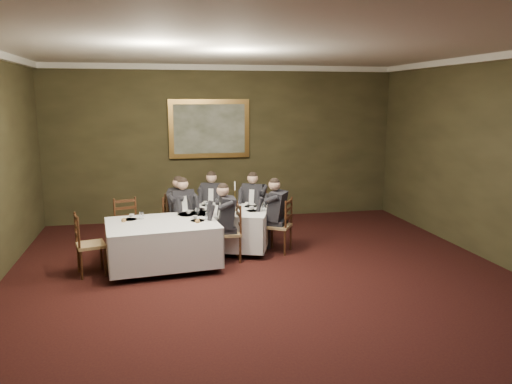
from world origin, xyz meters
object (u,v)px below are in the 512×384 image
object	(u,v)px
diner_main_backright	(254,214)
chair_sec_endleft	(91,257)
diner_main_backleft	(213,213)
diner_main_endleft	(175,221)
chair_main_backleft	(213,224)
centerpiece	(226,203)
painting	(209,129)
chair_main_endright	(279,237)
diner_sec_endright	(228,232)
candlestick	(235,199)
chair_sec_endright	(229,244)
diner_sec_backright	(182,222)
table_main	(226,226)
chair_main_backright	(254,225)
chair_main_endleft	(175,233)
table_second	(162,241)
chair_sec_backright	(182,234)
diner_main_endright	(278,224)
chair_sec_backleft	(129,238)

from	to	relation	value
diner_main_backright	chair_sec_endleft	world-z (taller)	diner_main_backright
diner_main_backleft	diner_main_endleft	world-z (taller)	same
chair_main_backleft	centerpiece	bearing A→B (deg)	119.39
chair_main_backleft	painting	distance (m)	2.39
chair_main_endright	diner_sec_endright	world-z (taller)	diner_sec_endright
candlestick	chair_sec_endright	bearing A→B (deg)	-110.97
chair_main_endright	diner_sec_backright	xyz separation A→B (m)	(-1.72, 0.53, 0.23)
diner_sec_backright	diner_sec_endright	size ratio (longest dim) A/B	1.00
chair_sec_endleft	centerpiece	xyz separation A→B (m)	(2.31, 0.86, 0.61)
table_main	diner_main_backleft	xyz separation A→B (m)	(-0.14, 0.87, 0.06)
chair_main_backright	chair_sec_endright	xyz separation A→B (m)	(-0.70, -1.24, 0.00)
chair_main_endleft	chair_main_endright	bearing A→B (deg)	77.70
table_main	diner_main_backright	size ratio (longest dim) A/B	1.38
chair_sec_endright	centerpiece	world-z (taller)	centerpiece
table_second	chair_sec_endright	size ratio (longest dim) A/B	1.93
chair_sec_backright	chair_sec_endleft	world-z (taller)	same
table_second	chair_main_backleft	size ratio (longest dim) A/B	1.93
diner_main_endright	chair_main_backright	bearing A→B (deg)	47.09
diner_main_backleft	diner_main_backright	distance (m)	0.83
chair_main_endleft	chair_main_backleft	bearing A→B (deg)	132.40
diner_main_endleft	diner_sec_backright	xyz separation A→B (m)	(0.12, -0.10, 0.00)
painting	diner_main_backleft	bearing A→B (deg)	-94.93
diner_main_backleft	candlestick	size ratio (longest dim) A/B	2.47
chair_sec_backleft	candlestick	xyz separation A→B (m)	(1.91, -0.22, 0.68)
chair_main_backleft	chair_sec_endleft	size ratio (longest dim) A/B	1.00
diner_main_backleft	chair_sec_backright	xyz separation A→B (m)	(-0.66, -0.65, -0.23)
chair_sec_endleft	chair_sec_endright	bearing A→B (deg)	82.13
candlestick	centerpiece	bearing A→B (deg)	149.98
diner_main_backleft	centerpiece	bearing A→B (deg)	119.76
chair_main_endleft	chair_main_endright	size ratio (longest dim) A/B	1.00
diner_main_backright	diner_sec_backright	distance (m)	1.50
chair_main_endright	diner_main_endright	xyz separation A→B (m)	(-0.01, 0.01, 0.23)
centerpiece	diner_main_backright	bearing A→B (deg)	43.96
diner_main_backleft	diner_sec_backright	size ratio (longest dim) A/B	1.00
chair_main_endright	chair_sec_endright	distance (m)	1.02
diner_main_backright	chair_sec_backleft	xyz separation A→B (m)	(-2.40, -0.49, -0.23)
centerpiece	candlestick	xyz separation A→B (m)	(0.15, -0.09, 0.07)
diner_main_backleft	diner_main_backright	world-z (taller)	same
table_second	diner_main_endleft	bearing A→B (deg)	76.15
chair_sec_backright	centerpiece	world-z (taller)	centerpiece
chair_main_backright	candlestick	world-z (taller)	candlestick
table_second	painting	bearing A→B (deg)	69.82
chair_main_endright	diner_main_endright	world-z (taller)	diner_main_endright
chair_main_endright	chair_sec_backleft	bearing A→B (deg)	112.12
diner_sec_backright	diner_sec_endright	bearing A→B (deg)	110.78
chair_sec_backleft	chair_sec_endleft	size ratio (longest dim) A/B	1.00
diner_main_backleft	chair_main_endleft	size ratio (longest dim) A/B	1.35
chair_main_endleft	chair_sec_endleft	xyz separation A→B (m)	(-1.38, -1.19, 0.00)
diner_main_backleft	centerpiece	size ratio (longest dim) A/B	5.11
table_main	chair_sec_backright	size ratio (longest dim) A/B	1.85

